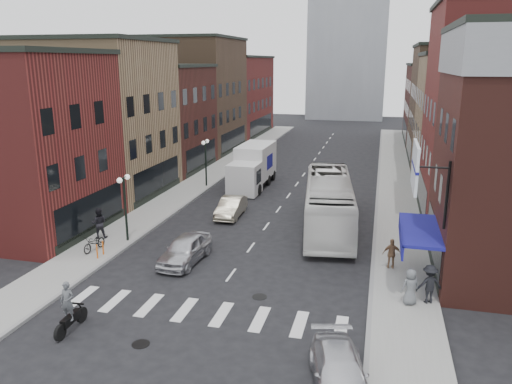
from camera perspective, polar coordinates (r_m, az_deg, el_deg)
ground at (r=24.96m, az=-3.57°, el=-10.37°), size 160.00×160.00×0.00m
sidewalk_left at (r=47.35m, az=-5.31°, el=1.87°), size 3.00×74.00×0.15m
sidewalk_right at (r=44.77m, az=15.69°, el=0.62°), size 3.00×74.00×0.15m
curb_left at (r=46.90m, az=-3.57°, el=1.69°), size 0.20×74.00×0.16m
curb_right at (r=44.76m, az=13.77°, el=0.65°), size 0.20×74.00×0.16m
crosswalk_stripes at (r=22.43m, az=-5.96°, el=-13.49°), size 12.00×2.20×0.01m
bldg_left_near at (r=34.41m, az=-25.88°, el=5.04°), size 10.30×9.20×11.30m
bldg_left_mid_a at (r=41.99m, az=-17.69°, el=8.01°), size 10.30×10.20×12.30m
bldg_left_mid_b at (r=50.82m, az=-11.68°, el=8.33°), size 10.30×10.20×10.30m
bldg_left_far_a at (r=60.75m, az=-7.21°, el=10.94°), size 10.30×12.20×13.30m
bldg_left_far_b at (r=74.01m, az=-3.20°, el=10.92°), size 10.30×16.20×11.30m
bldg_right_mid_a at (r=36.54m, az=27.01°, el=7.78°), size 10.30×10.20×14.30m
bldg_right_mid_b at (r=46.45m, az=24.21°, el=7.38°), size 10.30×10.20×11.30m
bldg_right_far_a at (r=57.22m, az=22.47°, el=9.22°), size 10.30×12.20×12.30m
bldg_right_far_b at (r=71.15m, az=20.88°, el=9.44°), size 10.30×16.20×10.30m
awning_blue at (r=25.35m, az=17.82°, el=-4.28°), size 1.80×5.00×0.78m
billboard_sign at (r=22.49m, az=17.94°, el=2.61°), size 1.52×3.00×3.70m
streetlamp_near at (r=30.27m, az=-14.78°, el=-0.43°), size 0.32×1.22×4.11m
streetlamp_far at (r=42.73m, az=-5.78°, el=4.34°), size 0.32×1.22×4.11m
bike_rack at (r=28.87m, az=-17.39°, el=-6.29°), size 0.08×0.68×0.80m
box_truck at (r=42.84m, az=-0.37°, el=2.87°), size 2.59×8.21×3.56m
motorcycle_rider at (r=21.76m, az=-20.61°, el=-12.37°), size 0.61×2.12×2.16m
transit_bus at (r=32.61m, az=8.31°, el=-1.21°), size 4.35×12.47×3.40m
sedan_left_near at (r=27.35m, az=-8.11°, el=-6.50°), size 1.99×4.44×1.48m
sedan_left_far at (r=34.93m, az=-2.87°, el=-1.74°), size 1.58×4.16×1.36m
curb_car at (r=17.70m, az=9.51°, el=-19.72°), size 2.73×4.62×1.26m
parked_bicycle at (r=29.81m, az=-17.99°, el=-5.56°), size 0.83×1.80×0.91m
ped_left_solo at (r=31.65m, az=-17.51°, el=-3.40°), size 1.05×0.82×1.89m
ped_right_a at (r=23.68m, az=19.20°, el=-9.90°), size 1.27×0.93×1.78m
ped_right_b at (r=26.87m, az=15.26°, el=-6.81°), size 0.99×0.60×1.60m
ped_right_c at (r=23.31m, az=17.23°, el=-10.31°), size 0.95×0.80×1.65m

